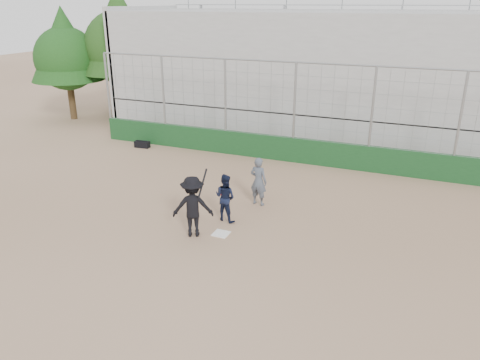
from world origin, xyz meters
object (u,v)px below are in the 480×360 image
at_px(catcher_crouched, 225,205).
at_px(umpire, 258,184).
at_px(batter_at_plate, 193,206).
at_px(equipment_bag, 142,144).

xyz_separation_m(catcher_crouched, umpire, (0.49, 1.50, 0.21)).
bearing_deg(catcher_crouched, batter_at_plate, -109.97).
bearing_deg(equipment_bag, batter_at_plate, -47.18).
xyz_separation_m(catcher_crouched, equipment_bag, (-6.57, 5.42, -0.36)).
bearing_deg(equipment_bag, umpire, -29.00).
distance_m(batter_at_plate, umpire, 2.86).
xyz_separation_m(batter_at_plate, equipment_bag, (-6.13, 6.61, -0.73)).
bearing_deg(batter_at_plate, catcher_crouched, 70.03).
bearing_deg(equipment_bag, catcher_crouched, -39.52).
bearing_deg(catcher_crouched, equipment_bag, 140.48).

